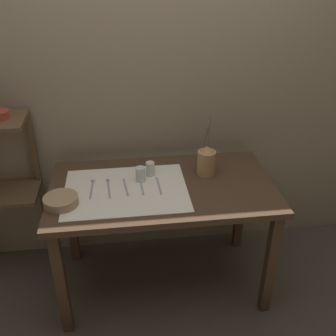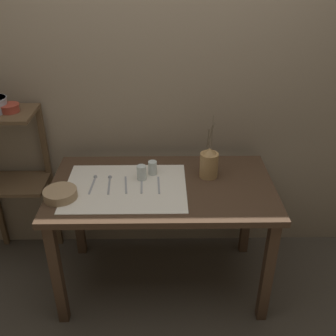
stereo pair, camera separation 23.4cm
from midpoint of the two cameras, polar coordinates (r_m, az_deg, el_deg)
The scene contains 15 objects.
ground_plane at distance 2.90m, azimuth 1.65°, elevation -16.08°, with size 12.00×12.00×0.00m, color #473F35.
stone_wall_back at distance 2.67m, azimuth 1.61°, elevation 10.41°, with size 7.00×0.06×2.40m.
wooden_table at distance 2.45m, azimuth 1.88°, elevation -4.62°, with size 1.37×0.76×0.80m.
wooden_shelf_unit at distance 2.83m, azimuth -19.76°, elevation 1.03°, with size 0.46×0.32×1.17m.
linen_cloth at distance 2.38m, azimuth -3.39°, elevation -2.90°, with size 0.73×0.55×0.00m.
pitcher_with_flowers at distance 2.47m, azimuth 8.68°, elevation 0.62°, with size 0.11×0.11×0.41m.
wooden_bowl at distance 2.32m, azimuth -12.61°, elevation -3.80°, with size 0.19×0.19×0.05m.
glass_tumbler_near at distance 2.43m, azimuth -1.12°, elevation -0.75°, with size 0.06×0.06×0.09m.
glass_tumbler_far at distance 2.49m, azimuth 0.43°, elevation -0.04°, with size 0.05×0.05×0.09m.
spoon_outer at distance 2.46m, azimuth -8.02°, elevation -1.84°, with size 0.03×0.21×0.02m.
spoon_inner at distance 2.44m, azimuth -5.79°, elevation -1.89°, with size 0.03×0.21×0.02m.
fork_outer at distance 2.40m, azimuth -3.37°, elevation -2.51°, with size 0.03×0.19×0.00m.
fork_inner at distance 2.39m, azimuth -1.07°, elevation -2.51°, with size 0.02×0.19×0.00m.
knife_center at distance 2.39m, azimuth 1.44°, elevation -2.57°, with size 0.02×0.19×0.00m.
metal_pot_small at distance 2.61m, azimuth -19.67°, elevation 8.21°, with size 0.12×0.12×0.05m.
Camera 2 is at (0.01, -2.04, 2.07)m, focal length 42.00 mm.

